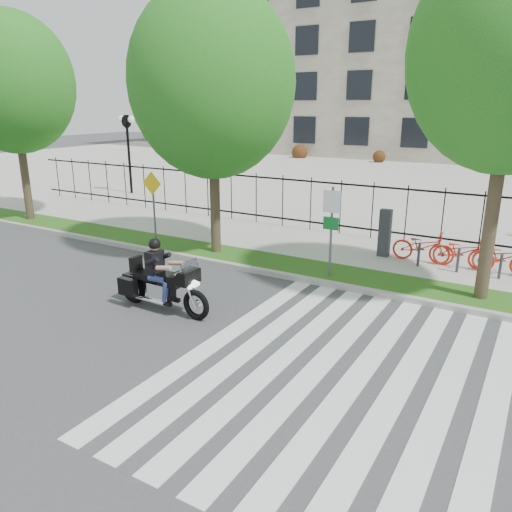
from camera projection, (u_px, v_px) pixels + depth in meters
The scene contains 14 objects.
ground at pixel (144, 317), 11.65m from camera, with size 120.00×120.00×0.00m, color #3D3D40.
curb at pixel (239, 267), 15.00m from camera, with size 60.00×0.20×0.15m, color #9E9C95.
grass_verge at pixel (253, 260), 15.70m from camera, with size 60.00×1.50×0.15m, color #245A16.
sidewalk at pixel (289, 242), 17.76m from camera, with size 60.00×3.50×0.15m, color #AEABA3.
plaza at pixel (412, 180), 32.21m from camera, with size 80.00×34.00×0.10m, color #AEABA3.
crosswalk_stripes at pixel (338, 371), 9.30m from camera, with size 5.70×8.00×0.01m, color silver, non-canonical shape.
iron_fence at pixel (311, 204), 18.88m from camera, with size 30.00×0.06×2.00m, color black, non-canonical shape.
office_building at pixel (477, 45), 45.70m from camera, with size 60.00×21.90×20.15m.
lamp_post_left at pixel (128, 135), 26.44m from camera, with size 1.06×0.70×4.25m.
street_tree_0 at pixel (13, 83), 19.44m from camera, with size 4.72×4.72×8.12m.
street_tree_1 at pixel (212, 82), 14.84m from camera, with size 5.00×5.00×8.13m.
sign_pole_regulatory at pixel (331, 220), 13.59m from camera, with size 0.50×0.09×2.50m.
sign_pole_warning at pixel (153, 198), 16.71m from camera, with size 0.78×0.09×2.49m.
motorcycle_rider at pixel (162, 282), 11.85m from camera, with size 2.76×0.82×2.13m.
Camera 1 is at (7.72, -7.89, 4.77)m, focal length 35.00 mm.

